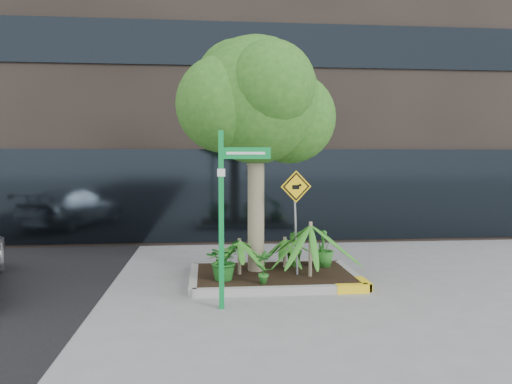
{
  "coord_description": "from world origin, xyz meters",
  "views": [
    {
      "loc": [
        -1.14,
        -9.53,
        2.48
      ],
      "look_at": [
        -0.17,
        0.2,
        1.79
      ],
      "focal_mm": 35.0,
      "sensor_mm": 36.0,
      "label": 1
    }
  ],
  "objects": [
    {
      "name": "palm_front",
      "position": [
        0.87,
        -0.06,
        1.15
      ],
      "size": [
        1.21,
        1.21,
        1.34
      ],
      "color": "gray",
      "rests_on": "ground"
    },
    {
      "name": "ground",
      "position": [
        0.0,
        0.0,
        0.0
      ],
      "size": [
        80.0,
        80.0,
        0.0
      ],
      "primitive_type": "plane",
      "color": "gray",
      "rests_on": "ground"
    },
    {
      "name": "planter",
      "position": [
        0.23,
        0.27,
        0.1
      ],
      "size": [
        3.35,
        2.36,
        0.15
      ],
      "color": "#9E9E99",
      "rests_on": "ground"
    },
    {
      "name": "palm_back",
      "position": [
        0.5,
        0.78,
        0.75
      ],
      "size": [
        0.72,
        0.72,
        0.8
      ],
      "color": "gray",
      "rests_on": "ground"
    },
    {
      "name": "shrub_a",
      "position": [
        -0.83,
        -0.19,
        0.53
      ],
      "size": [
        0.92,
        0.92,
        0.77
      ],
      "primitive_type": "imported",
      "rotation": [
        0.0,
        0.0,
        1.13
      ],
      "color": "#1C621D",
      "rests_on": "planter"
    },
    {
      "name": "street_sign_post",
      "position": [
        -0.84,
        -1.45,
        1.79
      ],
      "size": [
        0.86,
        0.86,
        2.9
      ],
      "rotation": [
        0.0,
        0.0,
        -0.07
      ],
      "color": "#0D923B",
      "rests_on": "ground"
    },
    {
      "name": "shrub_c",
      "position": [
        -0.1,
        -0.55,
        0.47
      ],
      "size": [
        0.39,
        0.39,
        0.64
      ],
      "primitive_type": "imported",
      "rotation": [
        0.0,
        0.0,
        3.31
      ],
      "color": "#297424",
      "rests_on": "planter"
    },
    {
      "name": "cattle_sign",
      "position": [
        0.62,
        0.15,
        1.55
      ],
      "size": [
        0.63,
        0.26,
        2.06
      ],
      "rotation": [
        0.0,
        0.0,
        0.18
      ],
      "color": "slate",
      "rests_on": "ground"
    },
    {
      "name": "building",
      "position": [
        0.5,
        8.5,
        7.5
      ],
      "size": [
        18.0,
        8.0,
        15.0
      ],
      "primitive_type": "cube",
      "color": "#2D2621",
      "rests_on": "ground"
    },
    {
      "name": "shrub_b",
      "position": [
        1.34,
        0.78,
        0.56
      ],
      "size": [
        0.53,
        0.53,
        0.82
      ],
      "primitive_type": "imported",
      "rotation": [
        0.0,
        0.0,
        1.73
      ],
      "color": "#287021",
      "rests_on": "planter"
    },
    {
      "name": "palm_left",
      "position": [
        -0.5,
        0.23,
        0.82
      ],
      "size": [
        0.8,
        0.8,
        0.89
      ],
      "color": "gray",
      "rests_on": "ground"
    },
    {
      "name": "tree",
      "position": [
        -0.14,
        0.57,
        3.61
      ],
      "size": [
        3.3,
        2.93,
        4.95
      ],
      "color": "gray",
      "rests_on": "ground"
    },
    {
      "name": "shrub_d",
      "position": [
        0.75,
        0.84,
        0.54
      ],
      "size": [
        0.6,
        0.6,
        0.78
      ],
      "primitive_type": "imported",
      "rotation": [
        0.0,
        0.0,
        5.62
      ],
      "color": "#245919",
      "rests_on": "planter"
    }
  ]
}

